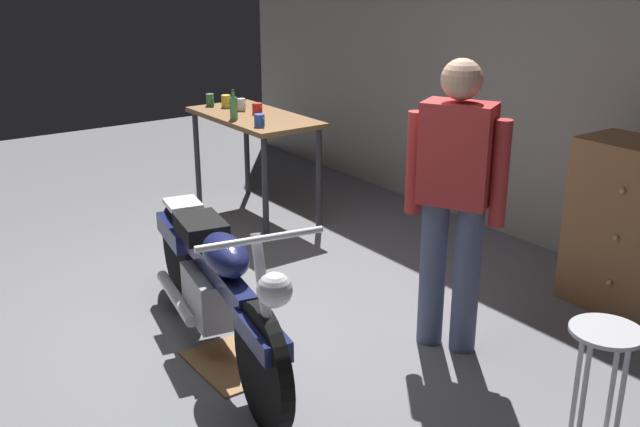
% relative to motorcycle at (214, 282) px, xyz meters
% --- Properties ---
extents(ground_plane, '(12.00, 12.00, 0.00)m').
position_rel_motorcycle_xyz_m(ground_plane, '(-0.17, 0.12, -0.45)').
color(ground_plane, slate).
extents(back_wall, '(8.00, 0.12, 3.10)m').
position_rel_motorcycle_xyz_m(back_wall, '(-0.17, 2.92, 1.10)').
color(back_wall, gray).
rests_on(back_wall, ground_plane).
extents(workbench, '(1.30, 0.64, 0.90)m').
position_rel_motorcycle_xyz_m(workbench, '(-1.93, 1.42, 0.34)').
color(workbench, brown).
rests_on(workbench, ground_plane).
extents(motorcycle, '(2.16, 0.72, 1.00)m').
position_rel_motorcycle_xyz_m(motorcycle, '(0.00, 0.00, 0.00)').
color(motorcycle, black).
rests_on(motorcycle, ground_plane).
extents(person_standing, '(0.52, 0.37, 1.67)m').
position_rel_motorcycle_xyz_m(person_standing, '(0.70, 1.14, 0.48)').
color(person_standing, slate).
rests_on(person_standing, ground_plane).
extents(shop_stool, '(0.32, 0.32, 0.64)m').
position_rel_motorcycle_xyz_m(shop_stool, '(1.81, 0.96, 0.05)').
color(shop_stool, '#B2B2B7').
rests_on(shop_stool, ground_plane).
extents(wooden_dresser, '(0.80, 0.47, 1.10)m').
position_rel_motorcycle_xyz_m(wooden_dresser, '(1.05, 2.42, 0.10)').
color(wooden_dresser, brown).
rests_on(wooden_dresser, ground_plane).
extents(drip_tray, '(0.56, 0.40, 0.01)m').
position_rel_motorcycle_xyz_m(drip_tray, '(0.17, 0.01, -0.44)').
color(drip_tray, olive).
rests_on(drip_tray, ground_plane).
extents(mug_blue_enamel, '(0.12, 0.08, 0.10)m').
position_rel_motorcycle_xyz_m(mug_blue_enamel, '(-1.51, 1.23, 0.50)').
color(mug_blue_enamel, '#2D51AD').
rests_on(mug_blue_enamel, workbench).
extents(mug_green_speckled, '(0.11, 0.07, 0.11)m').
position_rel_motorcycle_xyz_m(mug_green_speckled, '(-2.50, 1.31, 0.50)').
color(mug_green_speckled, '#3D7F4C').
rests_on(mug_green_speckled, workbench).
extents(mug_red_diner, '(0.12, 0.09, 0.09)m').
position_rel_motorcycle_xyz_m(mug_red_diner, '(-1.94, 1.47, 0.50)').
color(mug_red_diner, red).
rests_on(mug_red_diner, workbench).
extents(mug_white_ceramic, '(0.11, 0.07, 0.10)m').
position_rel_motorcycle_xyz_m(mug_white_ceramic, '(-2.16, 1.44, 0.50)').
color(mug_white_ceramic, white).
rests_on(mug_white_ceramic, workbench).
extents(mug_yellow_tall, '(0.12, 0.08, 0.11)m').
position_rel_motorcycle_xyz_m(mug_yellow_tall, '(-2.36, 1.40, 0.50)').
color(mug_yellow_tall, yellow).
rests_on(mug_yellow_tall, workbench).
extents(bottle, '(0.06, 0.06, 0.24)m').
position_rel_motorcycle_xyz_m(bottle, '(-1.88, 1.20, 0.55)').
color(bottle, '#4C8C4C').
rests_on(bottle, workbench).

